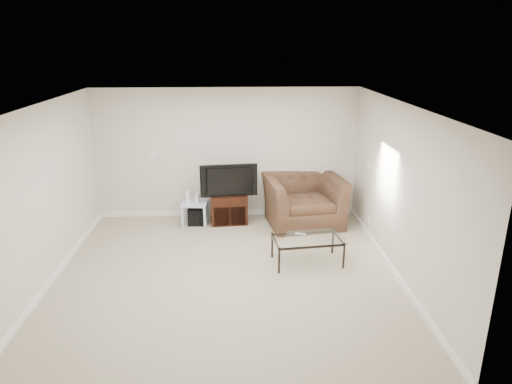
{
  "coord_description": "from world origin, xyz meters",
  "views": [
    {
      "loc": [
        0.16,
        -6.03,
        3.3
      ],
      "look_at": [
        0.5,
        1.2,
        0.9
      ],
      "focal_mm": 32.0,
      "sensor_mm": 36.0,
      "label": 1
    }
  ],
  "objects_px": {
    "side_table": "(195,213)",
    "coffee_table": "(307,250)",
    "subwoofer": "(197,216)",
    "recliner": "(304,192)",
    "tv_stand": "(229,208)",
    "television": "(228,179)"
  },
  "relations": [
    {
      "from": "side_table",
      "to": "subwoofer",
      "type": "bearing_deg",
      "value": 29.46
    },
    {
      "from": "side_table",
      "to": "tv_stand",
      "type": "bearing_deg",
      "value": 5.74
    },
    {
      "from": "subwoofer",
      "to": "coffee_table",
      "type": "bearing_deg",
      "value": -42.95
    },
    {
      "from": "side_table",
      "to": "coffee_table",
      "type": "bearing_deg",
      "value": -42.23
    },
    {
      "from": "tv_stand",
      "to": "coffee_table",
      "type": "xyz_separation_m",
      "value": [
        1.23,
        -1.75,
        -0.07
      ]
    },
    {
      "from": "subwoofer",
      "to": "recliner",
      "type": "bearing_deg",
      "value": -1.67
    },
    {
      "from": "television",
      "to": "recliner",
      "type": "distance_m",
      "value": 1.44
    },
    {
      "from": "television",
      "to": "tv_stand",
      "type": "bearing_deg",
      "value": 89.08
    },
    {
      "from": "tv_stand",
      "to": "television",
      "type": "distance_m",
      "value": 0.59
    },
    {
      "from": "recliner",
      "to": "tv_stand",
      "type": "bearing_deg",
      "value": 167.11
    },
    {
      "from": "side_table",
      "to": "television",
      "type": "bearing_deg",
      "value": 3.17
    },
    {
      "from": "recliner",
      "to": "side_table",
      "type": "bearing_deg",
      "value": 170.2
    },
    {
      "from": "television",
      "to": "coffee_table",
      "type": "height_order",
      "value": "television"
    },
    {
      "from": "side_table",
      "to": "recliner",
      "type": "relative_size",
      "value": 0.33
    },
    {
      "from": "coffee_table",
      "to": "recliner",
      "type": "bearing_deg",
      "value": 83.74
    },
    {
      "from": "side_table",
      "to": "coffee_table",
      "type": "height_order",
      "value": "side_table"
    },
    {
      "from": "coffee_table",
      "to": "tv_stand",
      "type": "bearing_deg",
      "value": 125.11
    },
    {
      "from": "tv_stand",
      "to": "subwoofer",
      "type": "relative_size",
      "value": 2.14
    },
    {
      "from": "tv_stand",
      "to": "side_table",
      "type": "height_order",
      "value": "tv_stand"
    },
    {
      "from": "side_table",
      "to": "subwoofer",
      "type": "xyz_separation_m",
      "value": [
        0.03,
        0.02,
        -0.06
      ]
    },
    {
      "from": "recliner",
      "to": "coffee_table",
      "type": "distance_m",
      "value": 1.71
    },
    {
      "from": "television",
      "to": "coffee_table",
      "type": "relative_size",
      "value": 0.91
    }
  ]
}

